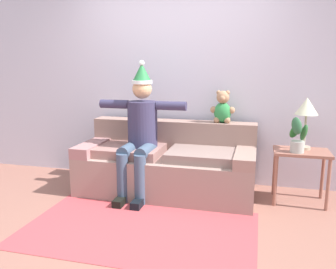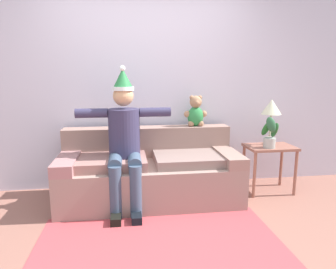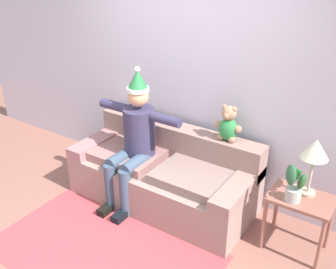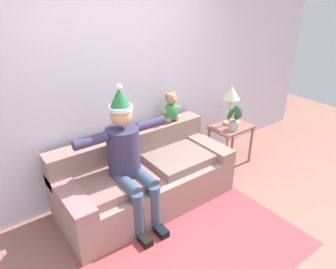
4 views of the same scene
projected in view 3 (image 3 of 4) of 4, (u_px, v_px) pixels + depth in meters
ground_plane at (104, 251)px, 3.73m from camera, size 10.00×10.00×0.00m
back_wall at (191, 73)px, 4.29m from camera, size 7.00×0.10×2.70m
couch at (165, 175)px, 4.35m from camera, size 2.00×0.88×0.80m
person_seated at (134, 137)px, 4.17m from camera, size 1.02×0.77×1.52m
teddy_bear at (228, 125)px, 3.97m from camera, size 0.29×0.17×0.38m
side_table at (300, 206)px, 3.57m from camera, size 0.57×0.40×0.58m
table_lamp at (315, 152)px, 3.38m from camera, size 0.24×0.24×0.56m
potted_plant at (295, 185)px, 3.41m from camera, size 0.22×0.26×0.39m
area_rug at (103, 252)px, 3.71m from camera, size 2.10×1.26×0.01m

